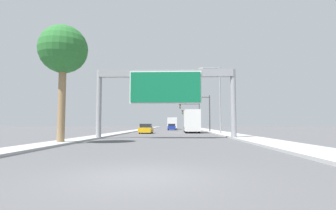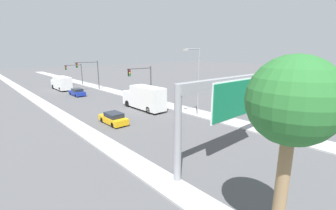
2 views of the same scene
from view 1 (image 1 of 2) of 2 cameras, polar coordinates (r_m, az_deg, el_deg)
ground_plane at (r=7.19m, az=-6.48°, el=-15.38°), size 300.00×300.00×0.00m
sidewalk_right at (r=67.33m, az=7.55°, el=-5.24°), size 3.00×120.00×0.15m
median_strip_left at (r=67.50m, az=-5.28°, el=-5.26°), size 2.00×120.00×0.15m
sign_gantry at (r=25.15m, az=-0.53°, el=4.22°), size 13.40×0.73×6.64m
car_mid_center at (r=39.46m, az=-4.80°, el=-5.19°), size 1.81×4.37×1.43m
car_far_center at (r=60.56m, az=0.82°, el=-4.83°), size 1.82×4.62×1.45m
truck_box_primary at (r=42.47m, az=5.15°, el=-3.59°), size 2.31×8.44×3.58m
truck_box_secondary at (r=70.08m, az=0.95°, el=-4.01°), size 2.46×8.04×3.07m
traffic_light_near_intersection at (r=45.27m, az=7.22°, el=-0.49°), size 4.61×0.32×6.31m
traffic_light_mid_block at (r=65.18m, az=5.39°, el=-1.39°), size 5.24×0.32×6.63m
traffic_light_far_intersection at (r=75.14m, az=5.06°, el=-2.31°), size 4.31×0.32×5.58m
palm_tree_foreground at (r=20.61m, az=-21.85°, el=10.84°), size 3.44×3.44×8.49m
street_lamp_right at (r=35.38m, az=10.69°, el=2.35°), size 2.92×0.28×9.06m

